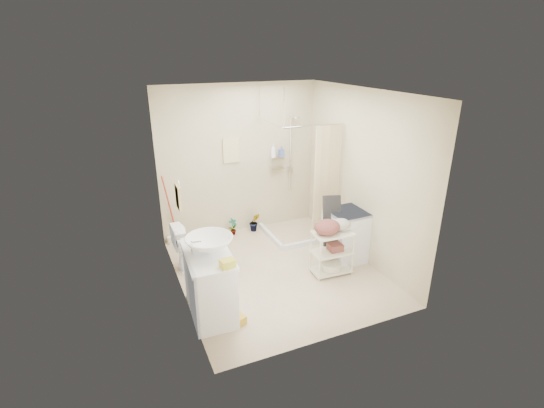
{
  "coord_description": "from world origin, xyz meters",
  "views": [
    {
      "loc": [
        -2.08,
        -4.69,
        3.11
      ],
      "look_at": [
        0.03,
        0.25,
        0.98
      ],
      "focal_mm": 26.0,
      "sensor_mm": 36.0,
      "label": 1
    }
  ],
  "objects_px": {
    "vanity": "(210,284)",
    "toilet": "(197,245)",
    "washing_machine": "(346,235)",
    "laundry_rack": "(332,249)"
  },
  "relations": [
    {
      "from": "vanity",
      "to": "toilet",
      "type": "xyz_separation_m",
      "value": [
        0.12,
        1.18,
        -0.06
      ]
    },
    {
      "from": "toilet",
      "to": "washing_machine",
      "type": "height_order",
      "value": "washing_machine"
    },
    {
      "from": "vanity",
      "to": "toilet",
      "type": "height_order",
      "value": "vanity"
    },
    {
      "from": "toilet",
      "to": "washing_machine",
      "type": "relative_size",
      "value": 0.89
    },
    {
      "from": "washing_machine",
      "to": "toilet",
      "type": "bearing_deg",
      "value": 160.51
    },
    {
      "from": "washing_machine",
      "to": "laundry_rack",
      "type": "relative_size",
      "value": 1.02
    },
    {
      "from": "laundry_rack",
      "to": "washing_machine",
      "type": "bearing_deg",
      "value": 37.03
    },
    {
      "from": "vanity",
      "to": "toilet",
      "type": "distance_m",
      "value": 1.19
    },
    {
      "from": "toilet",
      "to": "laundry_rack",
      "type": "distance_m",
      "value": 2.0
    },
    {
      "from": "toilet",
      "to": "laundry_rack",
      "type": "xyz_separation_m",
      "value": [
        1.76,
        -0.95,
        0.03
      ]
    }
  ]
}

